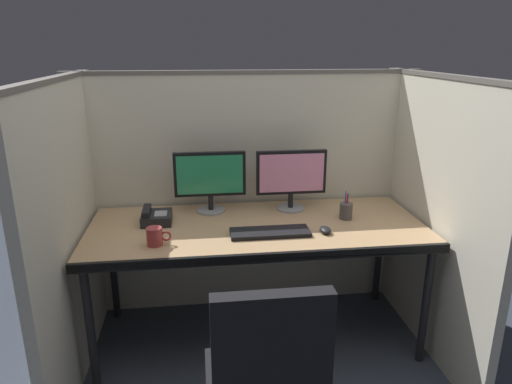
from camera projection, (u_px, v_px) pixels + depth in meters
The scene contains 12 objects.
ground_plane at pixel (264, 368), 2.58m from camera, with size 8.00×8.00×0.00m, color #383F4C.
cubicle_partition_rear at pixel (248, 193), 3.05m from camera, with size 2.21×0.06×1.57m.
cubicle_partition_left at pixel (70, 232), 2.41m from camera, with size 0.06×1.41×1.57m.
cubicle_partition_right at pixel (432, 215), 2.65m from camera, with size 0.06×1.41×1.57m.
desk at pixel (257, 234), 2.64m from camera, with size 1.90×0.80×0.74m.
monitor_left at pixel (210, 178), 2.78m from camera, with size 0.43×0.17×0.37m.
monitor_right at pixel (291, 176), 2.82m from camera, with size 0.43×0.17×0.37m.
keyboard_main at pixel (270, 232), 2.50m from camera, with size 0.43×0.15×0.02m, color black.
computer_mouse at pixel (325, 230), 2.52m from camera, with size 0.06×0.10×0.04m.
desk_phone at pixel (156, 217), 2.66m from camera, with size 0.17×0.19×0.09m.
pen_cup at pixel (346, 211), 2.72m from camera, with size 0.08×0.08×0.17m.
coffee_mug at pixel (155, 236), 2.36m from camera, with size 0.13×0.08×0.09m.
Camera 1 is at (-0.32, -2.14, 1.72)m, focal length 32.51 mm.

